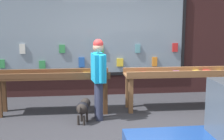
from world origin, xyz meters
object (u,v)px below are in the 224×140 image
at_px(small_dog, 83,107).
at_px(display_table_right, 178,77).
at_px(display_table_left, 54,80).
at_px(person_browsing, 98,74).

bearing_deg(small_dog, display_table_right, -54.41).
relative_size(display_table_right, small_dog, 4.28).
height_order(display_table_left, small_dog, display_table_left).
bearing_deg(person_browsing, display_table_left, 51.79).
distance_m(display_table_left, person_browsing, 1.07).
relative_size(display_table_left, person_browsing, 1.47).
xyz_separation_m(display_table_left, small_dog, (0.60, -0.70, -0.42)).
bearing_deg(display_table_right, person_browsing, -163.44).
xyz_separation_m(person_browsing, small_dog, (-0.31, -0.17, -0.62)).
bearing_deg(display_table_left, small_dog, -49.31).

